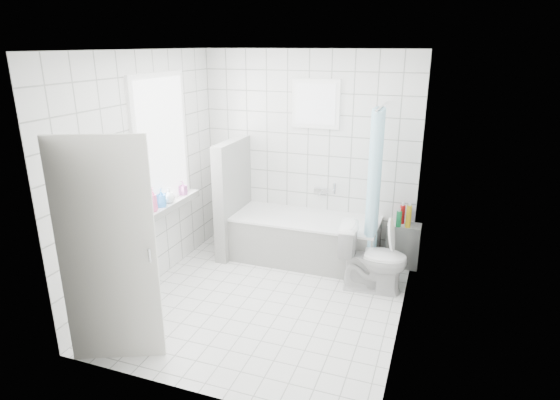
% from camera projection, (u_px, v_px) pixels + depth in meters
% --- Properties ---
extents(ground, '(3.00, 3.00, 0.00)m').
position_uv_depth(ground, '(266.00, 301.00, 5.08)').
color(ground, white).
rests_on(ground, ground).
extents(ceiling, '(3.00, 3.00, 0.00)m').
position_uv_depth(ceiling, '(264.00, 50.00, 4.25)').
color(ceiling, white).
rests_on(ceiling, ground).
extents(wall_back, '(2.80, 0.02, 2.60)m').
position_uv_depth(wall_back, '(308.00, 155.00, 6.00)').
color(wall_back, white).
rests_on(wall_back, ground).
extents(wall_front, '(2.80, 0.02, 2.60)m').
position_uv_depth(wall_front, '(188.00, 244.00, 3.33)').
color(wall_front, white).
rests_on(wall_front, ground).
extents(wall_left, '(0.02, 3.00, 2.60)m').
position_uv_depth(wall_left, '(146.00, 174.00, 5.11)').
color(wall_left, white).
rests_on(wall_left, ground).
extents(wall_right, '(0.02, 3.00, 2.60)m').
position_uv_depth(wall_right, '(409.00, 202.00, 4.22)').
color(wall_right, white).
rests_on(wall_right, ground).
extents(window_left, '(0.01, 0.90, 1.40)m').
position_uv_depth(window_left, '(163.00, 142.00, 5.27)').
color(window_left, white).
rests_on(window_left, wall_left).
extents(window_back, '(0.50, 0.01, 0.50)m').
position_uv_depth(window_back, '(316.00, 104.00, 5.72)').
color(window_back, white).
rests_on(window_back, wall_back).
extents(window_sill, '(0.18, 1.02, 0.08)m').
position_uv_depth(window_sill, '(171.00, 204.00, 5.49)').
color(window_sill, white).
rests_on(window_sill, wall_left).
extents(door, '(0.75, 0.36, 2.00)m').
position_uv_depth(door, '(108.00, 254.00, 3.87)').
color(door, silver).
rests_on(door, ground).
extents(bathtub, '(1.82, 0.77, 0.58)m').
position_uv_depth(bathtub, '(305.00, 239.00, 5.96)').
color(bathtub, white).
rests_on(bathtub, ground).
extents(partition_wall, '(0.15, 0.85, 1.50)m').
position_uv_depth(partition_wall, '(233.00, 198.00, 6.08)').
color(partition_wall, white).
rests_on(partition_wall, ground).
extents(tiled_ledge, '(0.40, 0.24, 0.55)m').
position_uv_depth(tiled_ledge, '(403.00, 245.00, 5.81)').
color(tiled_ledge, white).
rests_on(tiled_ledge, ground).
extents(toilet, '(0.78, 0.49, 0.77)m').
position_uv_depth(toilet, '(373.00, 258.00, 5.21)').
color(toilet, white).
rests_on(toilet, ground).
extents(curtain_rod, '(0.02, 0.80, 0.02)m').
position_uv_depth(curtain_rod, '(382.00, 106.00, 5.12)').
color(curtain_rod, silver).
rests_on(curtain_rod, wall_back).
extents(shower_curtain, '(0.14, 0.48, 1.78)m').
position_uv_depth(shower_curtain, '(375.00, 188.00, 5.29)').
color(shower_curtain, '#45ABCC').
rests_on(shower_curtain, curtain_rod).
extents(tub_faucet, '(0.18, 0.06, 0.06)m').
position_uv_depth(tub_faucet, '(321.00, 190.00, 6.05)').
color(tub_faucet, silver).
rests_on(tub_faucet, wall_back).
extents(sill_bottles, '(0.20, 0.74, 0.26)m').
position_uv_depth(sill_bottles, '(164.00, 196.00, 5.32)').
color(sill_bottles, '#3495EA').
rests_on(sill_bottles, window_sill).
extents(ledge_bottles, '(0.17, 0.19, 0.28)m').
position_uv_depth(ledge_bottles, '(405.00, 216.00, 5.66)').
color(ledge_bottles, yellow).
rests_on(ledge_bottles, tiled_ledge).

